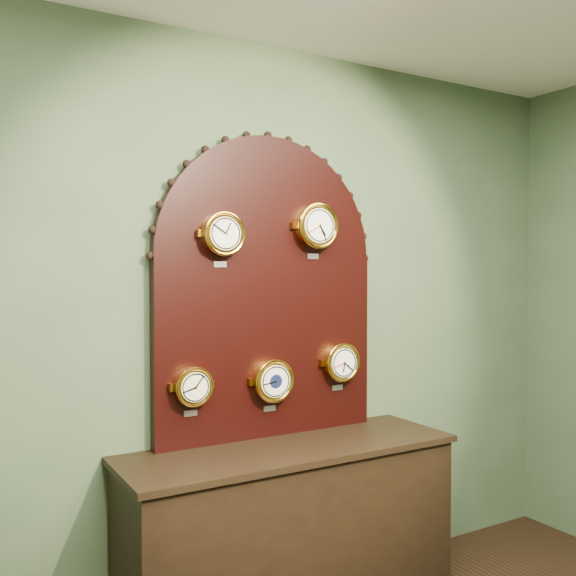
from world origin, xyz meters
TOP-DOWN VIEW (x-y plane):
  - wall_back at (0.00, 2.50)m, footprint 4.00×0.00m
  - shop_counter at (0.00, 2.23)m, footprint 1.60×0.50m
  - display_board at (0.00, 2.45)m, footprint 1.26×0.06m
  - roman_clock at (-0.28, 2.38)m, footprint 0.21×0.08m
  - arabic_clock at (0.25, 2.38)m, footprint 0.24×0.08m
  - hygrometer at (-0.43, 2.38)m, footprint 0.19×0.08m
  - barometer at (-0.01, 2.38)m, footprint 0.22×0.08m
  - tide_clock at (0.40, 2.38)m, footprint 0.21×0.08m

SIDE VIEW (x-z plane):
  - shop_counter at x=0.00m, z-range 0.00..0.80m
  - barometer at x=-0.01m, z-range 0.98..1.25m
  - hygrometer at x=-0.43m, z-range 1.01..1.25m
  - tide_clock at x=0.40m, z-range 1.05..1.31m
  - wall_back at x=0.00m, z-range -0.60..3.40m
  - display_board at x=0.00m, z-range 0.86..2.39m
  - roman_clock at x=-0.28m, z-range 1.70..1.97m
  - arabic_clock at x=0.25m, z-range 1.75..2.03m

